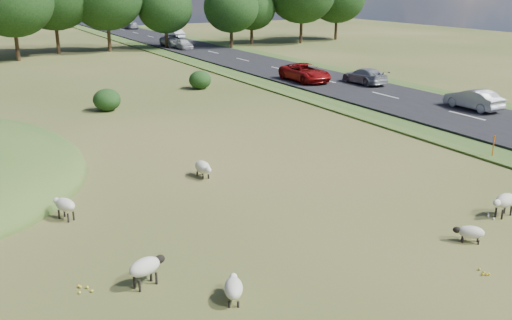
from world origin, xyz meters
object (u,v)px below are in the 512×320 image
Objects in this scene: car_7 at (364,76)px; marker_post at (493,147)px; sheep_4 at (504,201)px; sheep_0 at (203,167)px; car_3 at (473,99)px; car_4 at (174,41)px; sheep_2 at (233,288)px; sheep_5 at (65,205)px; car_2 at (175,34)px; car_6 at (183,44)px; sheep_1 at (146,267)px; car_0 at (305,73)px; sheep_3 at (470,232)px; car_5 at (131,25)px.

marker_post is at bearing 69.01° from car_7.
marker_post reaches higher than sheep_4.
marker_post is at bearing 71.90° from sheep_0.
car_4 is at bearing -85.39° from car_3.
sheep_2 is 1.01× the size of sheep_5.
car_2 is 1.16× the size of car_6.
sheep_1 is 63.51m from car_4.
car_0 is at bearing -10.62° from sheep_2.
sheep_5 is at bearing -74.57° from sheep_0.
sheep_3 is 0.82× the size of sheep_5.
car_0 is (12.65, 29.59, 0.63)m from sheep_3.
sheep_5 is 0.22× the size of car_0.
sheep_1 is 0.34× the size of car_6.
sheep_2 is 28.90m from car_3.
sheep_4 is 61.33m from car_4.
car_5 is at bearing -106.26° from sheep_4.
car_4 reaches higher than marker_post.
car_7 is (3.80, -3.50, -0.09)m from car_0.
car_7 is (16.45, 26.08, 0.54)m from sheep_3.
car_3 is 44.12m from car_6.
car_5 is at bearing -90.00° from car_2.
car_0 reaches higher than sheep_0.
car_4 reaches higher than sheep_4.
car_7 is (3.80, -35.46, -0.09)m from car_4.
car_3 reaches higher than car_7.
sheep_2 is at bearing 70.27° from car_2.
car_7 is at bearing -83.52° from sheep_5.
car_3 reaches higher than sheep_1.
car_0 is 41.80m from car_2.
car_0 is 15.68m from car_3.
sheep_4 is 28.50m from car_7.
car_6 is at bearing -90.00° from car_4.
sheep_0 is at bearing 163.12° from marker_post.
car_3 is (25.36, 13.86, 0.51)m from sheep_2.
car_6 is at bearing 83.94° from car_5.
car_0 is 5.17m from car_7.
marker_post reaches higher than sheep_5.
car_4 is (21.56, 61.03, 0.58)m from sheep_2.
car_2 is at bearing -90.00° from car_3.
marker_post is 11.00m from sheep_3.
car_7 reaches higher than sheep_0.
car_4 is (23.45, 59.02, 0.38)m from sheep_1.
sheep_2 is at bearing -161.59° from marker_post.
car_0 is at bearing 86.63° from car_5.
sheep_1 is 2.77m from sheep_2.
car_4 reaches higher than car_2.
sheep_1 is at bearing 40.85° from car_7.
sheep_4 is (13.73, -1.53, 0.01)m from sheep_1.
sheep_1 reaches higher than sheep_0.
car_3 is at bearing 5.03° from sheep_1.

